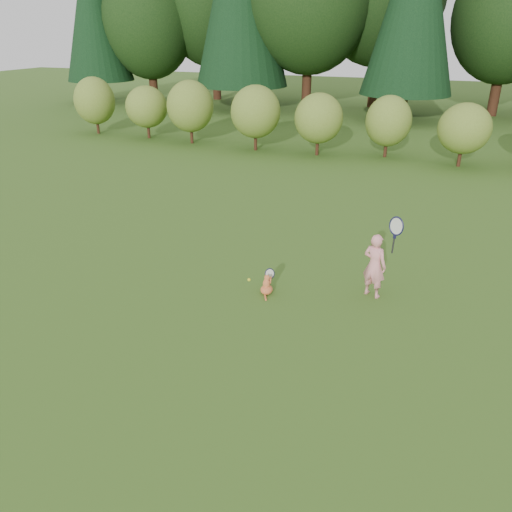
% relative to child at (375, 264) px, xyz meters
% --- Properties ---
extents(ground, '(100.00, 100.00, 0.00)m').
position_rel_child_xyz_m(ground, '(-2.56, -1.26, -0.70)').
color(ground, '#2A5016').
rests_on(ground, ground).
extents(shrub_row, '(28.00, 3.00, 2.80)m').
position_rel_child_xyz_m(shrub_row, '(-2.56, 11.74, 0.70)').
color(shrub_row, '#5B6F22').
rests_on(shrub_row, ground).
extents(child, '(0.78, 0.52, 2.01)m').
position_rel_child_xyz_m(child, '(0.00, 0.00, 0.00)').
color(child, pink).
rests_on(child, ground).
extents(cat, '(0.28, 0.57, 0.58)m').
position_rel_child_xyz_m(cat, '(-2.04, -0.67, -0.49)').
color(cat, '#C65126').
rests_on(cat, ground).
extents(tennis_ball, '(0.06, 0.06, 0.06)m').
position_rel_child_xyz_m(tennis_ball, '(-2.18, -1.31, -0.11)').
color(tennis_ball, gold).
rests_on(tennis_ball, ground).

